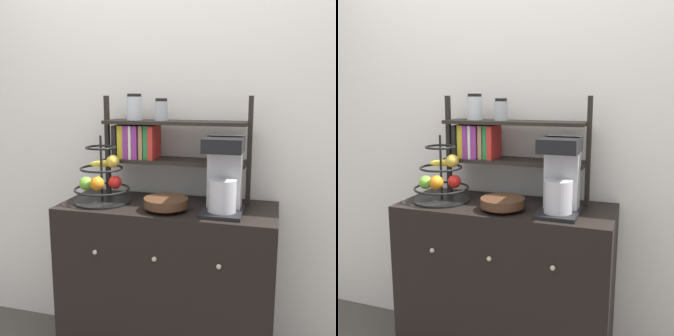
# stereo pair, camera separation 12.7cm
# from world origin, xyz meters

# --- Properties ---
(wall_back) EXTENTS (7.00, 0.05, 2.60)m
(wall_back) POSITION_xyz_m (0.00, 0.51, 1.30)
(wall_back) COLOR silver
(wall_back) RESTS_ON ground_plane
(sideboard) EXTENTS (1.12, 0.48, 0.92)m
(sideboard) POSITION_xyz_m (0.00, 0.23, 0.46)
(sideboard) COLOR black
(sideboard) RESTS_ON ground_plane
(coffee_maker) EXTENTS (0.19, 0.24, 0.37)m
(coffee_maker) POSITION_xyz_m (0.30, 0.18, 1.11)
(coffee_maker) COLOR black
(coffee_maker) RESTS_ON sideboard
(fruit_stand) EXTENTS (0.30, 0.30, 0.36)m
(fruit_stand) POSITION_xyz_m (-0.35, 0.19, 1.04)
(fruit_stand) COLOR black
(fruit_stand) RESTS_ON sideboard
(wooden_bowl) EXTENTS (0.22, 0.22, 0.06)m
(wooden_bowl) POSITION_xyz_m (0.02, 0.14, 0.96)
(wooden_bowl) COLOR #422819
(wooden_bowl) RESTS_ON sideboard
(shelf_hutch) EXTENTS (0.81, 0.20, 0.57)m
(shelf_hutch) POSITION_xyz_m (-0.11, 0.36, 1.26)
(shelf_hutch) COLOR black
(shelf_hutch) RESTS_ON sideboard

